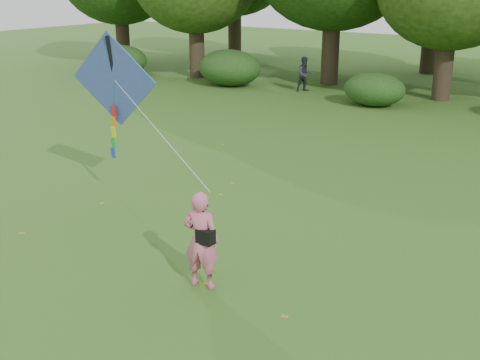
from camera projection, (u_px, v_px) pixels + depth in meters
The scene contains 7 objects.
ground at pixel (208, 302), 10.20m from camera, with size 100.00×100.00×0.00m, color #265114.
man_kite_flyer at pixel (201, 240), 10.46m from camera, with size 0.65×0.43×1.79m, color #D36382.
bystander_left at pixel (305, 74), 28.75m from camera, with size 0.80×0.62×1.64m, color #282A36.
crossbody_bag at pixel (205, 236), 10.33m from camera, with size 0.43×0.20×0.71m.
flying_kite at pixel (114, 82), 13.87m from camera, with size 5.64×2.68×3.05m.
shrub_band at pixel (457, 92), 24.13m from camera, with size 39.15×3.22×1.88m.
fallen_leaves at pixel (176, 252), 12.07m from camera, with size 11.20×12.29×0.01m.
Camera 1 is at (5.48, -7.15, 5.24)m, focal length 45.00 mm.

